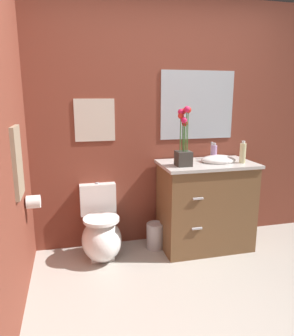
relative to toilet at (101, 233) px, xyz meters
name	(u,v)px	position (x,y,z in m)	size (l,w,h in m)	color
ground_plane	(230,333)	(0.73, -1.24, -0.24)	(9.11, 9.11, 0.00)	#B2ADA3
wall_back	(183,125)	(0.93, 0.30, 1.01)	(4.25, 0.05, 2.50)	brown
wall_left	(0,145)	(-0.67, -0.79, 1.01)	(0.05, 4.24, 2.50)	brown
toilet	(101,233)	(0.00, 0.00, 0.00)	(0.38, 0.59, 0.69)	white
vanity_cabinet	(206,204)	(1.07, -0.03, 0.22)	(0.94, 0.56, 1.08)	brown
flower_vase	(184,143)	(0.78, -0.11, 0.87)	(0.14, 0.14, 0.56)	#38332D
soap_bottle	(243,153)	(1.40, -0.13, 0.76)	(0.06, 0.06, 0.22)	beige
lotion_bottle	(214,153)	(1.16, 0.02, 0.74)	(0.06, 0.06, 0.19)	#B28CBF
trash_bin	(155,235)	(0.56, 0.05, -0.11)	(0.18, 0.18, 0.27)	#B7B7BC
wall_poster	(95,120)	(0.00, 0.27, 1.07)	(0.39, 0.01, 0.41)	beige
wall_mirror	(197,105)	(1.07, 0.27, 1.21)	(0.80, 0.01, 0.70)	#B2BCC6
hanging_towel	(17,162)	(-0.63, -0.46, 0.83)	(0.03, 0.28, 0.52)	gray
toilet_paper_roll	(34,202)	(-0.57, -0.20, 0.44)	(0.11, 0.11, 0.11)	white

